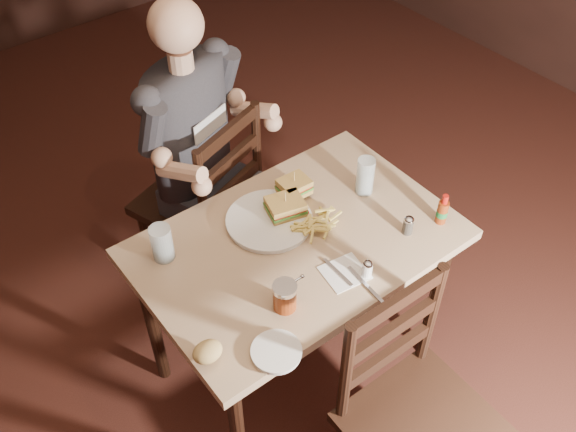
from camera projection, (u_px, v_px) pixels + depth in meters
room_shell at (263, 151)px, 1.59m from camera, size 7.00×7.00×7.00m
main_table at (297, 257)px, 2.30m from camera, size 1.12×0.76×0.77m
chair_far at (198, 200)px, 2.80m from camera, size 0.57×0.60×0.96m
chair_near at (425, 429)px, 2.04m from camera, size 0.46×0.50×0.96m
diner at (195, 114)px, 2.45m from camera, size 0.63×0.56×0.92m
dinner_plate at (269, 222)px, 2.29m from camera, size 0.31×0.31×0.02m
sandwich_left at (285, 202)px, 2.27m from camera, size 0.15×0.14×0.11m
sandwich_right at (294, 183)px, 2.35m from camera, size 0.11×0.10×0.10m
fries_pile at (320, 225)px, 2.24m from camera, size 0.24×0.17×0.04m
ketchup_dollop at (304, 212)px, 2.30m from camera, size 0.04×0.04×0.01m
glass_left at (162, 243)px, 2.13m from camera, size 0.07×0.07×0.14m
glass_right at (365, 176)px, 2.36m from camera, size 0.07×0.07×0.15m
hot_sauce at (443, 209)px, 2.26m from camera, size 0.04×0.04×0.13m
salt_shaker at (367, 269)px, 2.10m from camera, size 0.04×0.04×0.06m
pepper_shaker at (408, 225)px, 2.24m from camera, size 0.04×0.04×0.07m
syrup_dispenser at (285, 296)px, 2.00m from camera, size 0.08×0.08×0.10m
napkin at (345, 273)px, 2.13m from camera, size 0.16×0.15×0.00m
knife at (366, 285)px, 2.09m from camera, size 0.03×0.19×0.00m
fork at (338, 272)px, 2.13m from camera, size 0.02×0.15×0.00m
side_plate at (276, 352)px, 1.90m from camera, size 0.15×0.15×0.01m
bread_roll at (208, 352)px, 1.87m from camera, size 0.09×0.08×0.05m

